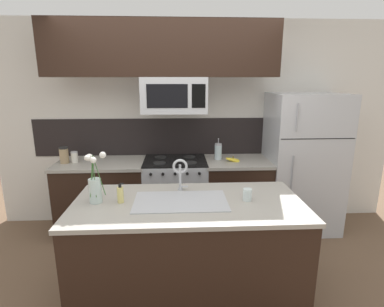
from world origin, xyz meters
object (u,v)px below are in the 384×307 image
Objects in this scene: microwave at (174,95)px; storage_jar_tall at (64,155)px; banana_bunch at (233,160)px; drinking_glass at (247,195)px; dish_soap_bottle at (120,194)px; french_press at (218,151)px; refrigerator at (302,163)px; storage_jar_medium at (75,157)px; sink_faucet at (180,171)px; stove_range at (176,195)px; flower_vase at (95,186)px.

microwave is 1.49m from storage_jar_tall.
drinking_glass is (-0.10, -1.19, 0.03)m from banana_bunch.
dish_soap_bottle is 1.04m from drinking_glass.
storage_jar_tall is at bearing -177.45° from french_press.
refrigerator is at bearing 0.83° from storage_jar_tall.
storage_jar_medium is at bearing 178.28° from banana_bunch.
sink_faucet is (-0.48, -1.09, 0.10)m from french_press.
storage_jar_tall reaches higher than banana_bunch.
dish_soap_bottle is (-0.97, -1.30, -0.03)m from french_press.
stove_range is at bearing 70.57° from dish_soap_bottle.
drinking_glass reaches higher than stove_range.
dish_soap_bottle is (-1.14, -1.18, 0.05)m from banana_bunch.
storage_jar_medium is 0.70× the size of banana_bunch.
storage_jar_tall is at bearing -179.94° from microwave.
sink_faucet is (1.25, -1.03, 0.13)m from storage_jar_medium.
dish_soap_bottle is at bearing -148.24° from refrigerator.
refrigerator is at bearing 51.87° from drinking_glass.
storage_jar_tall is 2.27m from drinking_glass.
french_press is (-1.06, 0.04, 0.15)m from refrigerator.
flower_vase is at bearing -164.09° from sink_faucet.
refrigerator is 1.62m from drinking_glass.
microwave is at bearing -178.53° from refrigerator.
flower_vase reaches higher than drinking_glass.
french_press is (1.85, 0.08, 0.00)m from storage_jar_tall.
storage_jar_medium is 1.32× the size of drinking_glass.
banana_bunch is at bearing -1.07° from storage_jar_tall.
refrigerator is 12.82× the size of storage_jar_medium.
storage_jar_tall is at bearing 119.36° from flower_vase.
flower_vase is at bearing -117.38° from stove_range.
flower_vase is at bearing -65.23° from storage_jar_medium.
drinking_glass is (0.60, -1.25, 0.50)m from stove_range.
flower_vase is (-1.23, 0.02, 0.09)m from drinking_glass.
drinking_glass is at bearing -34.72° from storage_jar_medium.
microwave is 1.51m from flower_vase.
french_press is 1.62× the size of dish_soap_bottle.
french_press is 2.64× the size of drinking_glass.
storage_jar_tall is 1.02× the size of banana_bunch.
refrigerator is 2.39m from dish_soap_bottle.
sink_faucet is (0.05, -1.03, 0.65)m from stove_range.
refrigerator reaches higher than banana_bunch.
storage_jar_medium is 2.19m from drinking_glass.
sink_faucet is 0.54m from dish_soap_bottle.
storage_jar_tall is at bearing 147.31° from drinking_glass.
french_press is at bearing 8.60° from microwave.
flower_vase reaches higher than dish_soap_bottle.
flower_vase is at bearing 177.05° from dish_soap_bottle.
microwave is 3.82× the size of storage_jar_tall.
french_press is at bearing 6.40° from stove_range.
refrigerator reaches higher than stove_range.
french_press is 1.20m from sink_faucet.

